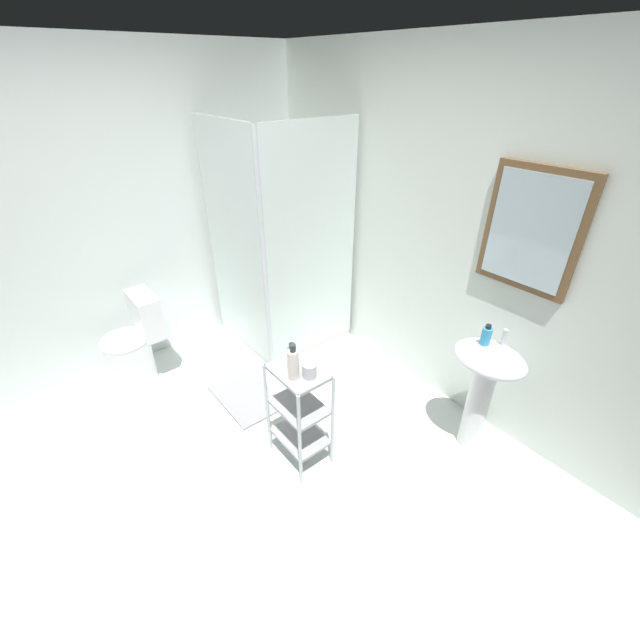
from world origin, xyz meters
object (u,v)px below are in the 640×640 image
Objects in this scene: toilet at (134,348)px; body_wash_bottle_green at (292,358)px; shower_stall at (281,300)px; lotion_bottle_white at (293,364)px; pedestal_sink at (484,379)px; rinse_cup at (309,371)px; hand_soap_bottle at (486,336)px; bath_mat at (247,397)px; storage_cart at (299,408)px.

toilet is 4.24× the size of body_wash_bottle_green.
lotion_bottle_white is at bearing -30.57° from shower_stall.
pedestal_sink is 8.91× the size of rinse_cup.
shower_stall reaches higher than body_wash_bottle_green.
lotion_bottle_white is 0.11m from rinse_cup.
toilet is 3.21× the size of lotion_bottle_white.
shower_stall is 8.44× the size of lotion_bottle_white.
hand_soap_bottle reaches higher than rinse_cup.
body_wash_bottle_green is 0.30× the size of bath_mat.
hand_soap_bottle is 1.21m from lotion_bottle_white.
lotion_bottle_white reaches higher than toilet.
shower_stall is 1.40m from storage_cart.
body_wash_bottle_green reaches higher than rinse_cup.
toilet is at bearing -159.70° from rinse_cup.
toilet is 8.36× the size of rinse_cup.
shower_stall is 1.51m from rinse_cup.
toilet is (-0.30, -1.26, -0.15)m from shower_stall.
bath_mat is at bearing -144.29° from pedestal_sink.
storage_cart is (1.22, -0.69, -0.03)m from shower_stall.
rinse_cup reaches higher than pedestal_sink.
hand_soap_bottle is 0.59× the size of lotion_bottle_white.
rinse_cup is (0.09, 0.02, 0.35)m from storage_cart.
shower_stall reaches higher than lotion_bottle_white.
shower_stall is at bearing 153.03° from rinse_cup.
rinse_cup is (-0.50, -1.00, -0.09)m from hand_soap_bottle.
pedestal_sink is (1.88, 0.32, 0.12)m from shower_stall.
storage_cart is 0.41m from lotion_bottle_white.
storage_cart is 0.38m from body_wash_bottle_green.
bath_mat is (-0.83, -0.02, -0.78)m from rinse_cup.
shower_stall reaches higher than bath_mat.
shower_stall is 22.01× the size of rinse_cup.
lotion_bottle_white is at bearing -122.14° from rinse_cup.
pedestal_sink is 1.35× the size of bath_mat.
body_wash_bottle_green is at bearing -167.15° from rinse_cup.
shower_stall is at bearing 149.43° from lotion_bottle_white.
body_wash_bottle_green is 1.07m from bath_mat.
pedestal_sink is 5.76× the size of hand_soap_bottle.
storage_cart is 8.14× the size of rinse_cup.
hand_soap_bottle is 1.55× the size of rinse_cup.
lotion_bottle_white reaches higher than body_wash_bottle_green.
body_wash_bottle_green is (1.49, 0.57, 0.50)m from toilet.
lotion_bottle_white is (-0.55, -1.08, -0.03)m from hand_soap_bottle.
bath_mat is at bearing 175.80° from lotion_bottle_white.
storage_cart is at bearing -120.00° from hand_soap_bottle.
pedestal_sink is at bearing 59.72° from lotion_bottle_white.
shower_stall is at bearing 150.61° from storage_cart.
pedestal_sink is 1.09× the size of storage_cart.
storage_cart is 1.26m from hand_soap_bottle.
rinse_cup is 0.15× the size of bath_mat.
hand_soap_bottle is 0.23× the size of bath_mat.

